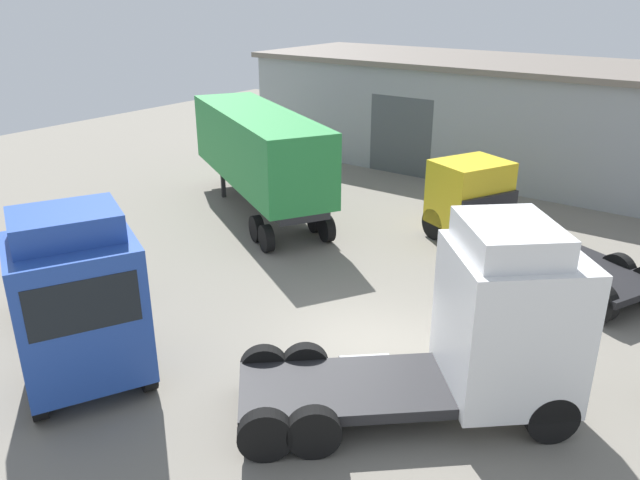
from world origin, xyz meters
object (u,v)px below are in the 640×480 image
object	(u,v)px
tractor_unit_white	(482,327)
flatbed_truck_yellow	(494,212)
container_trailer_green	(259,149)
tractor_unit_blue	(78,301)

from	to	relation	value
tractor_unit_white	flatbed_truck_yellow	bearing A→B (deg)	68.22
tractor_unit_white	container_trailer_green	distance (m)	13.48
container_trailer_green	tractor_unit_blue	size ratio (longest dim) A/B	1.38
tractor_unit_blue	container_trailer_green	bearing A→B (deg)	137.98
tractor_unit_white	tractor_unit_blue	size ratio (longest dim) A/B	0.99
flatbed_truck_yellow	tractor_unit_blue	xyz separation A→B (m)	(-4.50, -12.50, 0.59)
flatbed_truck_yellow	tractor_unit_blue	size ratio (longest dim) A/B	1.22
flatbed_truck_yellow	container_trailer_green	bearing A→B (deg)	36.30
tractor_unit_white	tractor_unit_blue	xyz separation A→B (m)	(-7.52, -4.05, -0.04)
flatbed_truck_yellow	tractor_unit_blue	distance (m)	13.30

